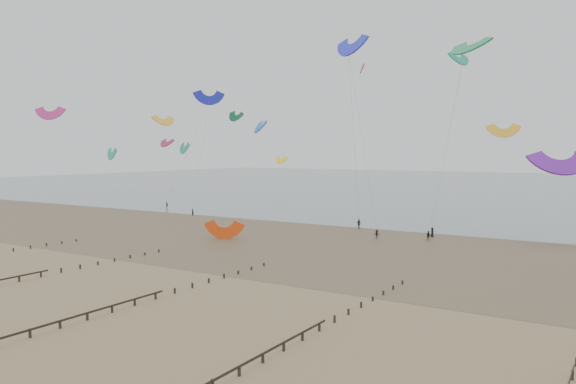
# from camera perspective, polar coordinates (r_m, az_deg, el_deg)

# --- Properties ---
(ground) EXTENTS (500.00, 500.00, 0.00)m
(ground) POSITION_cam_1_polar(r_m,az_deg,el_deg) (63.62, -11.70, -8.86)
(ground) COLOR brown
(ground) RESTS_ON ground
(sea_and_shore) EXTENTS (500.00, 665.00, 0.03)m
(sea_and_shore) POSITION_cam_1_polar(r_m,az_deg,el_deg) (93.12, 1.26, -4.63)
(sea_and_shore) COLOR #475654
(sea_and_shore) RESTS_ON ground
(groynes) EXTENTS (72.16, 50.16, 1.00)m
(groynes) POSITION_cam_1_polar(r_m,az_deg,el_deg) (48.66, -24.21, -12.66)
(groynes) COLOR black
(groynes) RESTS_ON ground
(kitesurfer_lead) EXTENTS (0.58, 0.39, 1.54)m
(kitesurfer_lead) POSITION_cam_1_polar(r_m,az_deg,el_deg) (125.44, -9.66, -2.06)
(kitesurfer_lead) COLOR black
(kitesurfer_lead) RESTS_ON ground
(kitesurfers) EXTENTS (140.18, 19.26, 1.77)m
(kitesurfers) POSITION_cam_1_polar(r_m,az_deg,el_deg) (95.04, 24.46, -4.33)
(kitesurfers) COLOR black
(kitesurfers) RESTS_ON ground
(grounded_kite) EXTENTS (6.87, 6.09, 3.15)m
(grounded_kite) POSITION_cam_1_polar(r_m,az_deg,el_deg) (92.21, -6.51, -4.75)
(grounded_kite) COLOR #F4470F
(grounded_kite) RESTS_ON ground
(kites_airborne) EXTENTS (247.90, 107.87, 38.98)m
(kites_airborne) POSITION_cam_1_polar(r_m,az_deg,el_deg) (143.29, 11.20, 6.59)
(kites_airborne) COLOR #232AE5
(kites_airborne) RESTS_ON ground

